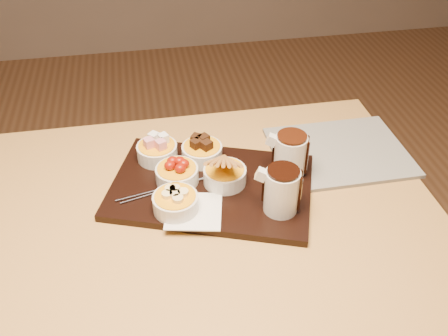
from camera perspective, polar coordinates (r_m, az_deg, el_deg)
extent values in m
cube|color=#B68743|center=(1.13, -5.77, -6.00)|extent=(1.20, 0.80, 0.04)
cylinder|color=#B68743|center=(1.74, 11.90, -4.81)|extent=(0.06, 0.06, 0.71)
cube|color=black|center=(1.17, -1.45, -2.12)|extent=(0.53, 0.44, 0.02)
cube|color=white|center=(1.09, -3.46, -4.94)|extent=(0.14, 0.14, 0.00)
cylinder|color=silver|center=(1.24, -7.64, 1.84)|extent=(0.10, 0.10, 0.04)
cylinder|color=silver|center=(1.23, -2.52, 1.76)|extent=(0.10, 0.10, 0.04)
cylinder|color=silver|center=(1.16, -5.38, -0.80)|extent=(0.10, 0.10, 0.04)
cylinder|color=silver|center=(1.16, 0.09, -0.91)|extent=(0.10, 0.10, 0.04)
cylinder|color=silver|center=(1.09, -5.55, -4.01)|extent=(0.10, 0.10, 0.04)
cylinder|color=silver|center=(1.07, 6.61, -2.65)|extent=(0.10, 0.10, 0.10)
cylinder|color=silver|center=(1.17, 7.57, 1.41)|extent=(0.10, 0.10, 0.10)
cube|color=beige|center=(1.32, 13.02, 1.81)|extent=(0.34, 0.27, 0.01)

